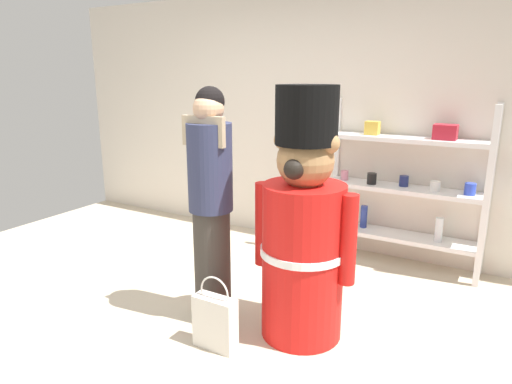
{
  "coord_description": "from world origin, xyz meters",
  "views": [
    {
      "loc": [
        1.83,
        -2.19,
        1.76
      ],
      "look_at": [
        0.36,
        0.34,
        1.0
      ],
      "focal_mm": 31.65,
      "sensor_mm": 36.0,
      "label": 1
    }
  ],
  "objects": [
    {
      "name": "shopping_bag",
      "position": [
        0.27,
        -0.03,
        0.19
      ],
      "size": [
        0.29,
        0.12,
        0.51
      ],
      "color": "silver",
      "rests_on": "ground_plane"
    },
    {
      "name": "back_wall",
      "position": [
        0.0,
        2.2,
        1.3
      ],
      "size": [
        6.4,
        0.12,
        2.6
      ],
      "primitive_type": "cube",
      "color": "silver",
      "rests_on": "ground_plane"
    },
    {
      "name": "merchandise_shelf",
      "position": [
        0.99,
        1.98,
        0.78
      ],
      "size": [
        1.46,
        0.35,
        1.54
      ],
      "color": "white",
      "rests_on": "ground_plane"
    },
    {
      "name": "ground_plane",
      "position": [
        0.0,
        0.0,
        0.0
      ],
      "size": [
        6.4,
        6.4,
        0.0
      ],
      "primitive_type": "plane",
      "color": "beige"
    },
    {
      "name": "person_shopper",
      "position": [
        0.04,
        0.26,
        0.89
      ],
      "size": [
        0.33,
        0.31,
        1.69
      ],
      "color": "#38332D",
      "rests_on": "ground_plane"
    },
    {
      "name": "teddy_bear_guard",
      "position": [
        0.68,
        0.41,
        0.75
      ],
      "size": [
        0.73,
        0.57,
        1.71
      ],
      "color": "red",
      "rests_on": "ground_plane"
    }
  ]
}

